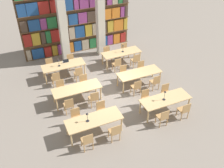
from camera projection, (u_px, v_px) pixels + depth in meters
The scene contains 39 objects.
ground_plane at pixel (110, 92), 12.86m from camera, with size 40.00×40.00×0.00m, color gray.
bookshelf_bank at pixel (77, 10), 15.08m from camera, with size 6.99×0.35×5.50m.
pillar_left at pixel (61, 13), 13.80m from camera, with size 0.45×0.45×6.00m.
pillar_center at pixel (100, 8), 14.56m from camera, with size 0.45×0.45×6.00m.
reading_table_0 at pixel (94, 121), 10.18m from camera, with size 2.33×0.85×0.77m.
chair_0 at pixel (87, 140), 9.60m from camera, with size 0.42×0.40×0.88m.
chair_1 at pixel (76, 117), 10.66m from camera, with size 0.42×0.40×0.88m.
chair_2 at pixel (115, 131), 9.98m from camera, with size 0.42×0.40×0.88m.
chair_3 at pixel (102, 110), 11.04m from camera, with size 0.42×0.40×0.88m.
desk_lamp_0 at pixel (87, 116), 9.88m from camera, with size 0.14×0.14×0.45m.
reading_table_1 at pixel (165, 100), 11.27m from camera, with size 2.33×0.85×0.77m.
chair_4 at pixel (163, 117), 10.67m from camera, with size 0.42×0.40×0.88m.
chair_5 at pixel (146, 98), 11.73m from camera, with size 0.42×0.40×0.88m.
chair_6 at pixel (184, 110), 11.04m from camera, with size 0.42×0.40×0.88m.
chair_7 at pixel (166, 92), 12.10m from camera, with size 0.42×0.40×0.88m.
desk_lamp_1 at pixel (165, 94), 10.98m from camera, with size 0.14×0.14×0.49m.
reading_table_2 at pixel (77, 89), 11.93m from camera, with size 2.33×0.85×0.77m.
chair_8 at pixel (69, 105), 11.32m from camera, with size 0.42×0.40×0.88m.
chair_9 at pixel (61, 88), 12.38m from camera, with size 0.42×0.40×0.88m.
chair_10 at pixel (94, 98), 11.72m from camera, with size 0.42×0.40×0.88m.
chair_11 at pixel (84, 82), 12.78m from camera, with size 0.42×0.40×0.88m.
reading_table_3 at pixel (139, 74), 13.04m from camera, with size 2.33×0.85×0.77m.
chair_12 at pixel (136, 87), 12.46m from camera, with size 0.42×0.40×0.88m.
chair_13 at pixel (124, 73), 13.52m from camera, with size 0.42×0.40×0.88m.
chair_14 at pixel (155, 82), 12.82m from camera, with size 0.42×0.40×0.88m.
chair_15 at pixel (142, 68), 13.88m from camera, with size 0.42×0.40×0.88m.
reading_table_4 at pixel (64, 66), 13.68m from camera, with size 2.33×0.85×0.77m.
chair_16 at pixel (56, 78), 13.07m from camera, with size 0.42×0.40×0.88m.
chair_17 at pixel (50, 65), 14.13m from camera, with size 0.42×0.40×0.88m.
chair_18 at pixel (79, 73), 13.48m from camera, with size 0.42×0.40×0.88m.
chair_19 at pixel (71, 61), 14.54m from camera, with size 0.42×0.40×0.88m.
desk_lamp_2 at pixel (59, 62), 13.37m from camera, with size 0.14×0.14×0.41m.
laptop at pixel (66, 61), 13.85m from camera, with size 0.32×0.22×0.21m.
reading_table_5 at pixel (121, 53), 14.86m from camera, with size 2.33×0.85×0.77m.
chair_20 at pixel (117, 64), 14.25m from camera, with size 0.42×0.40×0.88m.
chair_21 at pixel (107, 53), 15.31m from camera, with size 0.42×0.40×0.88m.
chair_22 at pixel (135, 60), 14.64m from camera, with size 0.42×0.40×0.88m.
chair_23 at pixel (125, 50), 15.70m from camera, with size 0.42×0.40×0.88m.
desk_lamp_3 at pixel (123, 47), 14.69m from camera, with size 0.14×0.14×0.45m.
Camera 1 is at (-4.04, -9.39, 7.82)m, focal length 40.00 mm.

